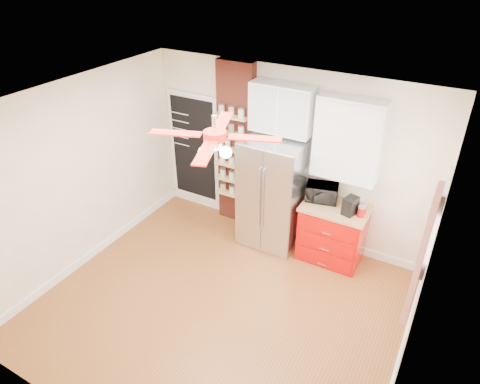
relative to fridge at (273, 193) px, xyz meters
The scene contains 21 objects.
floor 1.85m from the fridge, 88.24° to the right, with size 4.50×4.50×0.00m, color brown.
ceiling 2.45m from the fridge, 88.24° to the right, with size 4.50×4.50×0.00m, color white.
wall_back 0.60m from the fridge, 82.30° to the left, with size 4.50×0.02×2.70m, color #FBECC9.
wall_front 3.66m from the fridge, 89.21° to the right, with size 4.50×0.02×2.70m, color #FBECC9.
wall_left 2.78m from the fridge, 143.46° to the right, with size 0.02×4.00×2.70m, color #FBECC9.
wall_right 2.86m from the fridge, 35.33° to the right, with size 0.02×4.00×2.70m, color #FBECC9.
chalkboard 1.70m from the fridge, 168.59° to the left, with size 0.95×0.05×1.95m.
brick_pillar 0.97m from the fridge, 160.07° to the left, with size 0.60×0.16×2.70m, color maroon.
fridge is the anchor object (origin of this frame).
upper_glass_cabinet 1.29m from the fridge, 90.00° to the left, with size 0.90×0.35×0.70m, color white.
red_cabinet 1.06m from the fridge, ahead, with size 0.94×0.64×0.90m.
upper_shelf_unit 1.41m from the fridge, 12.78° to the left, with size 0.90×0.30×1.15m, color white.
window 2.49m from the fridge, 17.75° to the right, with size 0.04×0.75×1.05m, color white.
curtain 2.63m from the fridge, 29.86° to the right, with size 0.06×0.40×1.55m, color red.
ceiling_fan 2.25m from the fridge, 88.24° to the right, with size 1.40×1.40×0.44m.
toaster_oven 0.74m from the fridge, 10.57° to the left, with size 0.45×0.31×0.25m, color black.
coffee_maker 1.19m from the fridge, ahead, with size 0.15×0.21×0.26m, color black.
canister_left 1.34m from the fridge, ahead, with size 0.10×0.10×0.14m, color #AC090A.
canister_right 1.35m from the fridge, ahead, with size 0.10×0.10×0.15m, color red.
pantry_jar_oats 1.04m from the fridge, behind, with size 0.08×0.08×0.13m, color beige.
pantry_jar_beans 0.90m from the fridge, 166.87° to the left, with size 0.09×0.09×0.15m, color #9A684E.
Camera 1 is at (2.24, -3.45, 4.19)m, focal length 32.00 mm.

